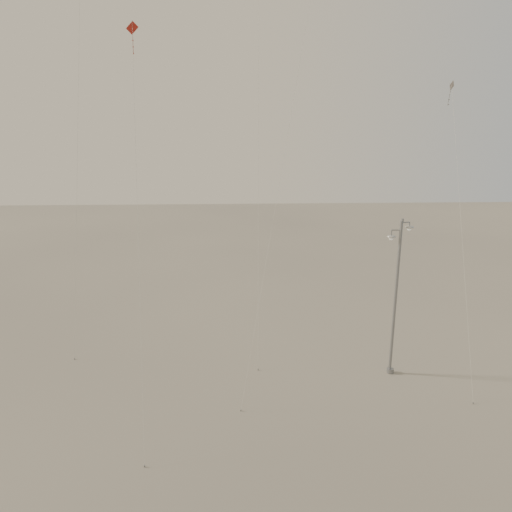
{
  "coord_description": "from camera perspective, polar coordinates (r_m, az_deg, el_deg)",
  "views": [
    {
      "loc": [
        -4.31,
        -24.15,
        15.0
      ],
      "look_at": [
        -2.87,
        5.0,
        7.62
      ],
      "focal_mm": 35.0,
      "sensor_mm": 36.0,
      "label": 1
    }
  ],
  "objects": [
    {
      "name": "kite_3",
      "position": [
        29.95,
        -13.7,
        15.5
      ],
      "size": [
        2.06,
        12.64,
        21.28
      ],
      "rotation": [
        0.0,
        0.0,
        0.24
      ],
      "color": "maroon",
      "rests_on": "ground"
    },
    {
      "name": "kite_1",
      "position": [
        33.13,
        6.15,
        26.49
      ],
      "size": [
        6.04,
        10.16,
        29.39
      ],
      "rotation": [
        0.0,
        0.0,
        -0.47
      ],
      "color": "#35302C",
      "rests_on": "ground"
    },
    {
      "name": "street_lamp",
      "position": [
        31.73,
        15.68,
        -4.15
      ],
      "size": [
        1.6,
        0.61,
        9.95
      ],
      "color": "gray",
      "rests_on": "ground"
    },
    {
      "name": "ground",
      "position": [
        28.75,
        6.51,
        -17.36
      ],
      "size": [
        160.0,
        160.0,
        0.0
      ],
      "primitive_type": "plane",
      "color": "gray",
      "rests_on": "ground"
    },
    {
      "name": "kite_4",
      "position": [
        39.71,
        21.83,
        11.84
      ],
      "size": [
        3.75,
        15.55,
        18.73
      ],
      "rotation": [
        0.0,
        0.0,
        1.91
      ],
      "color": "#35302C",
      "rests_on": "ground"
    }
  ]
}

